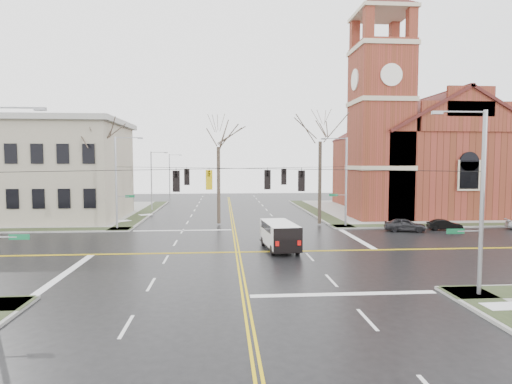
{
  "coord_description": "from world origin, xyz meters",
  "views": [
    {
      "loc": [
        -1.07,
        -31.24,
        6.65
      ],
      "look_at": [
        1.83,
        6.0,
        4.04
      ],
      "focal_mm": 30.0,
      "sensor_mm": 36.0,
      "label": 1
    }
  ],
  "objects": [
    {
      "name": "parked_car_b",
      "position": [
        20.55,
        8.64,
        0.53
      ],
      "size": [
        3.36,
        1.72,
        1.06
      ],
      "primitive_type": "imported",
      "rotation": [
        0.0,
        0.0,
        1.37
      ],
      "color": "black",
      "rests_on": "ground"
    },
    {
      "name": "signal_pole_se",
      "position": [
        11.32,
        -11.5,
        4.95
      ],
      "size": [
        2.75,
        0.22,
        9.0
      ],
      "color": "gray",
      "rests_on": "ground"
    },
    {
      "name": "tree_nw_far",
      "position": [
        -14.11,
        14.06,
        8.6
      ],
      "size": [
        4.0,
        4.0,
        11.89
      ],
      "color": "#3D3327",
      "rests_on": "ground"
    },
    {
      "name": "signal_pole_ne",
      "position": [
        11.32,
        11.5,
        4.95
      ],
      "size": [
        2.75,
        0.22,
        9.0
      ],
      "color": "gray",
      "rests_on": "ground"
    },
    {
      "name": "tree_nw_near",
      "position": [
        -1.52,
        14.09,
        8.8
      ],
      "size": [
        4.0,
        4.0,
        12.17
      ],
      "color": "#3D3327",
      "rests_on": "ground"
    },
    {
      "name": "road_markings",
      "position": [
        0.0,
        0.0,
        0.01
      ],
      "size": [
        100.0,
        100.0,
        0.01
      ],
      "color": "gold",
      "rests_on": "ground"
    },
    {
      "name": "ground",
      "position": [
        0.0,
        0.0,
        0.0
      ],
      "size": [
        120.0,
        120.0,
        0.0
      ],
      "primitive_type": "plane",
      "color": "black",
      "rests_on": "ground"
    },
    {
      "name": "civic_building_a",
      "position": [
        -22.0,
        20.0,
        5.5
      ],
      "size": [
        18.0,
        14.0,
        11.0
      ],
      "primitive_type": "cube",
      "color": "gray",
      "rests_on": "ground"
    },
    {
      "name": "cargo_van",
      "position": [
        3.19,
        0.87,
        1.22
      ],
      "size": [
        2.61,
        5.61,
        2.07
      ],
      "rotation": [
        0.0,
        0.0,
        0.09
      ],
      "color": "silver",
      "rests_on": "ground"
    },
    {
      "name": "tree_ne",
      "position": [
        9.14,
        13.09,
        9.39
      ],
      "size": [
        4.0,
        4.0,
        13.01
      ],
      "color": "#3D3327",
      "rests_on": "ground"
    },
    {
      "name": "church",
      "position": [
        24.76,
        24.78,
        8.43
      ],
      "size": [
        24.28,
        27.48,
        27.5
      ],
      "color": "maroon",
      "rests_on": "ground"
    },
    {
      "name": "signal_pole_nw",
      "position": [
        -11.32,
        11.5,
        4.95
      ],
      "size": [
        2.75,
        0.22,
        9.0
      ],
      "color": "gray",
      "rests_on": "ground"
    },
    {
      "name": "parked_car_a",
      "position": [
        16.37,
        8.29,
        0.65
      ],
      "size": [
        4.08,
        2.5,
        1.3
      ],
      "primitive_type": "imported",
      "rotation": [
        0.0,
        0.0,
        1.3
      ],
      "color": "black",
      "rests_on": "ground"
    },
    {
      "name": "streetlight_north_a",
      "position": [
        -10.65,
        28.0,
        4.47
      ],
      "size": [
        2.3,
        0.2,
        8.0
      ],
      "color": "gray",
      "rests_on": "ground"
    },
    {
      "name": "streetlight_north_b",
      "position": [
        -10.65,
        48.0,
        4.47
      ],
      "size": [
        2.3,
        0.2,
        8.0
      ],
      "color": "gray",
      "rests_on": "ground"
    },
    {
      "name": "span_wires",
      "position": [
        0.0,
        0.0,
        6.2
      ],
      "size": [
        23.02,
        23.02,
        0.03
      ],
      "color": "black",
      "rests_on": "ground"
    },
    {
      "name": "sidewalks",
      "position": [
        0.0,
        0.0,
        0.08
      ],
      "size": [
        80.0,
        80.0,
        0.17
      ],
      "color": "gray",
      "rests_on": "ground"
    },
    {
      "name": "traffic_signals",
      "position": [
        -0.0,
        -0.67,
        5.45
      ],
      "size": [
        8.21,
        8.26,
        1.3
      ],
      "color": "black",
      "rests_on": "ground"
    }
  ]
}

